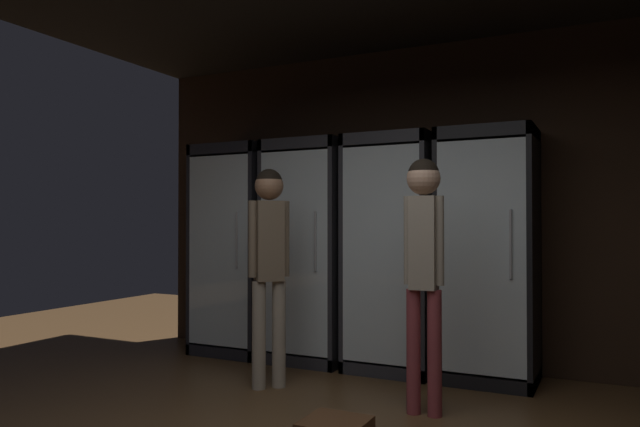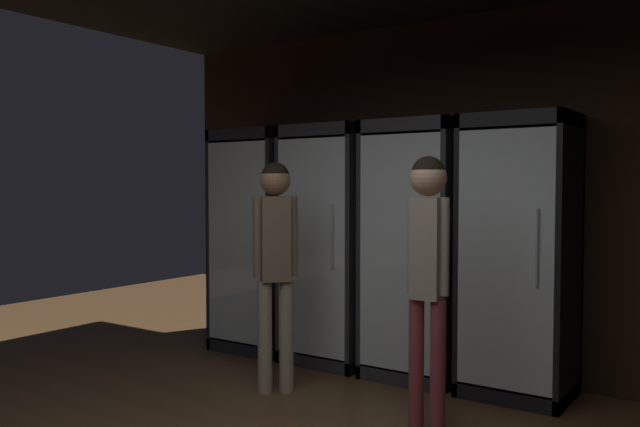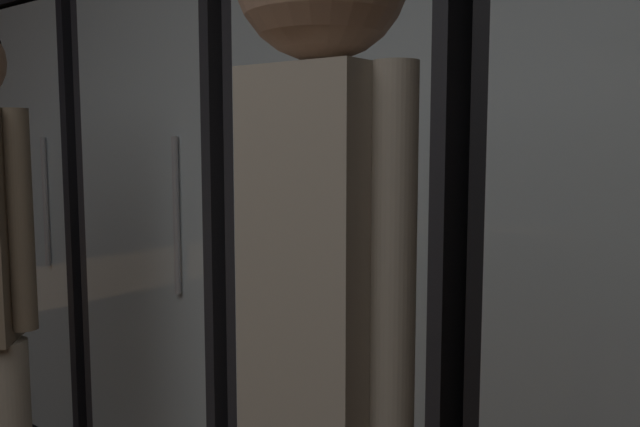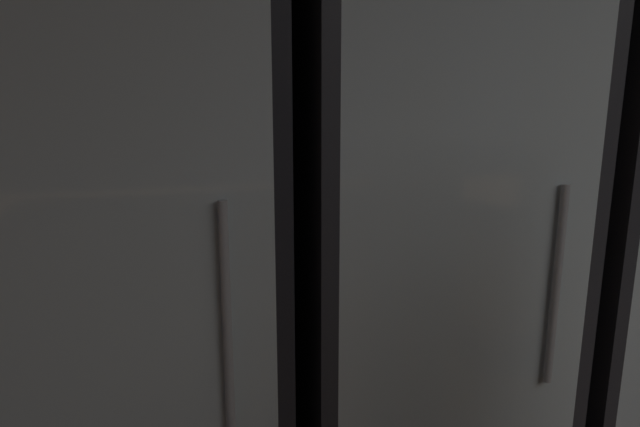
# 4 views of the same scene
# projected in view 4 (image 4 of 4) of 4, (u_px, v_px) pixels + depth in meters

# --- Properties ---
(cooler_far_left) EXTENTS (0.73, 0.63, 1.97)m
(cooler_far_left) POSITION_uv_depth(u_px,v_px,m) (133.00, 314.00, 1.43)
(cooler_far_left) COLOR black
(cooler_far_left) RESTS_ON ground
(cooler_left) EXTENTS (0.73, 0.63, 1.97)m
(cooler_left) POSITION_uv_depth(u_px,v_px,m) (409.00, 292.00, 1.63)
(cooler_left) COLOR #2B2B30
(cooler_left) RESTS_ON ground
(cooler_center) EXTENTS (0.73, 0.63, 1.97)m
(cooler_center) POSITION_uv_depth(u_px,v_px,m) (626.00, 272.00, 1.82)
(cooler_center) COLOR #2B2B30
(cooler_center) RESTS_ON ground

